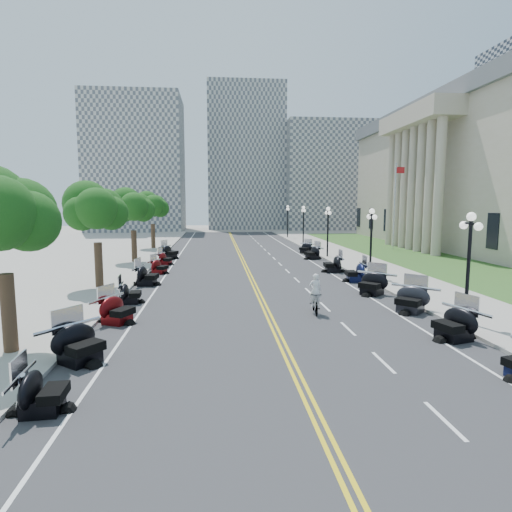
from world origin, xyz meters
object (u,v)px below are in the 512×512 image
object	(u,v)px
cyclist_rider	(316,275)
bicycle	(315,303)
civic_building	(511,174)
flagpole	(395,207)
motorcycle_n_3	(454,322)

from	to	relation	value
cyclist_rider	bicycle	bearing A→B (deg)	-0.00
civic_building	flagpole	world-z (taller)	civic_building
motorcycle_n_3	civic_building	bearing A→B (deg)	125.59
bicycle	civic_building	bearing A→B (deg)	48.63
bicycle	cyclist_rider	xyz separation A→B (m)	(0.00, 0.00, 1.40)
bicycle	cyclist_rider	world-z (taller)	cyclist_rider
flagpole	bicycle	bearing A→B (deg)	-119.83
flagpole	bicycle	xyz separation A→B (m)	(-15.65, -27.30, -4.44)
civic_building	flagpole	bearing A→B (deg)	180.00
civic_building	flagpole	xyz separation A→B (m)	(-14.00, 0.00, -3.90)
flagpole	motorcycle_n_3	distance (m)	34.00
flagpole	motorcycle_n_3	world-z (taller)	flagpole
civic_building	motorcycle_n_3	size ratio (longest dim) A/B	24.01
civic_building	cyclist_rider	xyz separation A→B (m)	(-29.65, -27.30, -6.94)
civic_building	bicycle	xyz separation A→B (m)	(-29.65, -27.30, -8.34)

